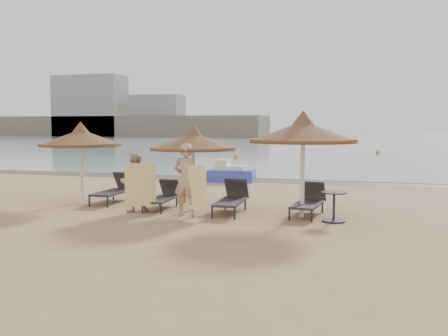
% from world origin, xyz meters
% --- Properties ---
extents(ground, '(160.00, 160.00, 0.00)m').
position_xyz_m(ground, '(0.00, 0.00, 0.00)').
color(ground, '#AD7D54').
rests_on(ground, ground).
extents(sea, '(200.00, 140.00, 0.03)m').
position_xyz_m(sea, '(0.00, 80.00, 0.01)').
color(sea, gray).
rests_on(sea, ground).
extents(wet_sand_strip, '(200.00, 1.60, 0.01)m').
position_xyz_m(wet_sand_strip, '(0.00, 9.40, 0.00)').
color(wet_sand_strip, brown).
rests_on(wet_sand_strip, ground).
extents(far_shore, '(150.00, 54.80, 12.00)m').
position_xyz_m(far_shore, '(-25.10, 77.82, 2.91)').
color(far_shore, '#78705D').
rests_on(far_shore, ground).
extents(palapa_left, '(2.54, 2.54, 2.52)m').
position_xyz_m(palapa_left, '(-4.08, 1.78, 2.01)').
color(palapa_left, white).
rests_on(palapa_left, ground).
extents(palapa_center, '(2.47, 2.47, 2.45)m').
position_xyz_m(palapa_center, '(-0.29, 1.53, 1.95)').
color(palapa_center, white).
rests_on(palapa_center, ground).
extents(palapa_right, '(2.82, 2.82, 2.80)m').
position_xyz_m(palapa_right, '(2.83, 1.33, 2.23)').
color(palapa_right, white).
rests_on(palapa_right, ground).
extents(lounger_far_left, '(0.72, 2.01, 0.89)m').
position_xyz_m(lounger_far_left, '(-3.16, 2.22, 0.40)').
color(lounger_far_left, '#232429').
rests_on(lounger_far_left, ground).
extents(lounger_near_left, '(0.71, 1.81, 0.80)m').
position_xyz_m(lounger_near_left, '(-1.22, 1.55, 0.36)').
color(lounger_near_left, '#232429').
rests_on(lounger_near_left, ground).
extents(lounger_near_right, '(0.78, 2.00, 0.88)m').
position_xyz_m(lounger_near_right, '(0.86, 1.50, 0.39)').
color(lounger_near_right, '#232429').
rests_on(lounger_near_right, ground).
extents(lounger_far_right, '(0.78, 1.94, 0.85)m').
position_xyz_m(lounger_far_right, '(2.96, 1.74, 0.38)').
color(lounger_far_right, '#232429').
rests_on(lounger_far_right, ground).
extents(side_table, '(0.62, 0.62, 0.75)m').
position_xyz_m(side_table, '(3.68, 0.94, 0.35)').
color(side_table, '#232429').
rests_on(side_table, ground).
extents(person_left, '(1.03, 0.94, 1.89)m').
position_xyz_m(person_left, '(-1.75, 0.78, 0.94)').
color(person_left, tan).
rests_on(person_left, ground).
extents(person_right, '(1.04, 0.69, 2.26)m').
position_xyz_m(person_right, '(-0.11, 0.54, 1.13)').
color(person_right, tan).
rests_on(person_right, ground).
extents(towel_left, '(0.67, 0.53, 1.17)m').
position_xyz_m(towel_left, '(-1.40, 0.43, 0.81)').
color(towel_left, yellow).
rests_on(towel_left, ground).
extents(towel_right, '(0.74, 0.43, 1.17)m').
position_xyz_m(towel_right, '(0.24, 0.29, 0.81)').
color(towel_right, yellow).
rests_on(towel_right, ground).
extents(bag_patterned, '(0.26, 0.09, 0.33)m').
position_xyz_m(bag_patterned, '(-0.29, 1.71, 1.09)').
color(bag_patterned, white).
rests_on(bag_patterned, ground).
extents(bag_dark, '(0.23, 0.13, 0.31)m').
position_xyz_m(bag_dark, '(-0.29, 1.37, 1.05)').
color(bag_dark, black).
rests_on(bag_dark, ground).
extents(pedal_boat, '(2.08, 1.34, 0.93)m').
position_xyz_m(pedal_boat, '(-1.28, 8.73, 0.34)').
color(pedal_boat, '#3849BE').
rests_on(pedal_boat, ground).
extents(buoy_left, '(0.40, 0.40, 0.40)m').
position_xyz_m(buoy_left, '(-4.84, 22.31, 0.20)').
color(buoy_left, yellow).
rests_on(buoy_left, ground).
extents(buoy_mid, '(0.38, 0.38, 0.38)m').
position_xyz_m(buoy_mid, '(4.79, 31.36, 0.19)').
color(buoy_mid, yellow).
rests_on(buoy_mid, ground).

